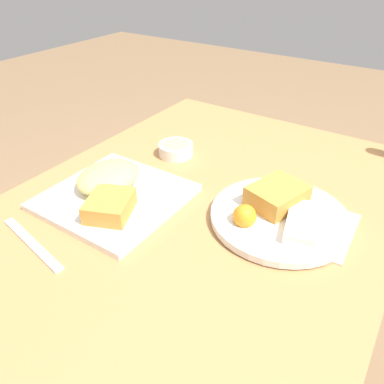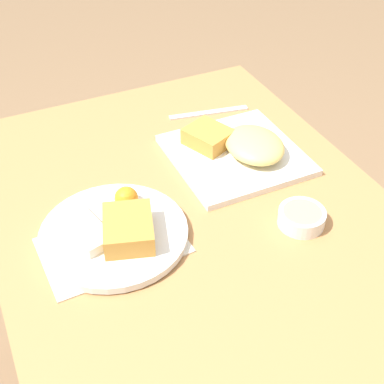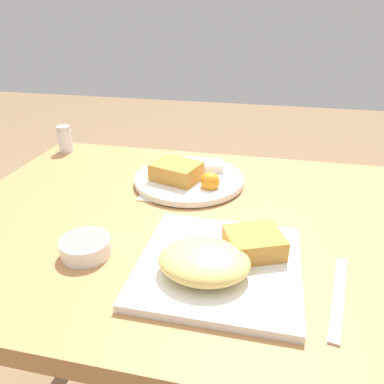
% 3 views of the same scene
% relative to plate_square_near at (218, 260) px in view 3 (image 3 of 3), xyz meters
% --- Properties ---
extents(dining_table, '(0.95, 0.74, 0.71)m').
position_rel_plate_square_near_xyz_m(dining_table, '(-0.11, 0.16, -0.11)').
color(dining_table, '#B27A47').
rests_on(dining_table, ground_plane).
extents(menu_card, '(0.17, 0.25, 0.00)m').
position_rel_plate_square_near_xyz_m(menu_card, '(-0.14, 0.33, -0.02)').
color(menu_card, beige).
rests_on(menu_card, dining_table).
extents(plate_square_near, '(0.26, 0.26, 0.06)m').
position_rel_plate_square_near_xyz_m(plate_square_near, '(0.00, 0.00, 0.00)').
color(plate_square_near, white).
rests_on(plate_square_near, dining_table).
extents(plate_oval_far, '(0.26, 0.26, 0.05)m').
position_rel_plate_square_near_xyz_m(plate_oval_far, '(-0.12, 0.31, -0.00)').
color(plate_oval_far, white).
rests_on(plate_oval_far, menu_card).
extents(sauce_ramekin, '(0.09, 0.09, 0.03)m').
position_rel_plate_square_near_xyz_m(sauce_ramekin, '(-0.23, -0.00, -0.01)').
color(sauce_ramekin, white).
rests_on(sauce_ramekin, dining_table).
extents(salt_shaker, '(0.04, 0.04, 0.08)m').
position_rel_plate_square_near_xyz_m(salt_shaker, '(-0.52, 0.46, 0.01)').
color(salt_shaker, white).
rests_on(salt_shaker, dining_table).
extents(butter_knife, '(0.05, 0.19, 0.00)m').
position_rel_plate_square_near_xyz_m(butter_knife, '(0.18, -0.02, -0.02)').
color(butter_knife, silver).
rests_on(butter_knife, dining_table).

